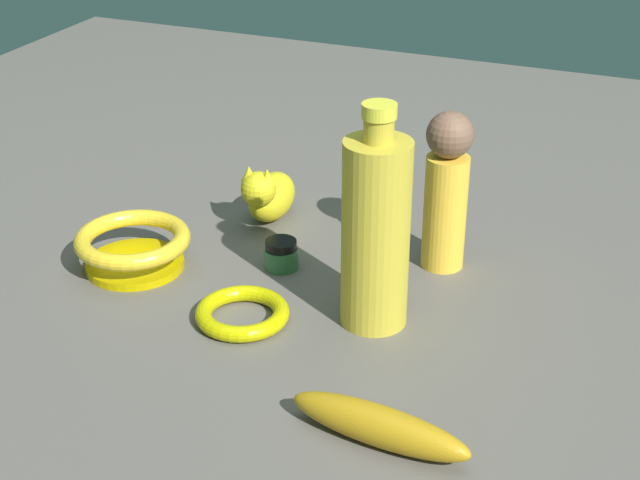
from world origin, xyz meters
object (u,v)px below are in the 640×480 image
(bottle_tall, at_px, (376,231))
(person_figure_adult, at_px, (446,189))
(bowl, at_px, (133,246))
(nail_polish_jar, at_px, (281,254))
(cat_figurine, at_px, (269,194))
(banana, at_px, (379,426))
(bangle, at_px, (242,313))

(bottle_tall, bearing_deg, person_figure_adult, 167.47)
(bowl, xyz_separation_m, nail_polish_jar, (-0.07, 0.17, -0.01))
(cat_figurine, bearing_deg, banana, 37.39)
(bangle, relative_size, person_figure_adult, 0.53)
(cat_figurine, height_order, bowl, cat_figurine)
(bangle, xyz_separation_m, person_figure_adult, (-0.22, 0.17, 0.09))
(cat_figurine, bearing_deg, person_figure_adult, 83.26)
(cat_figurine, distance_m, bowl, 0.21)
(person_figure_adult, bearing_deg, bottle_tall, -12.53)
(bottle_tall, bearing_deg, bowl, -90.32)
(cat_figurine, height_order, bangle, cat_figurine)
(cat_figurine, bearing_deg, bowl, -27.94)
(bangle, distance_m, person_figure_adult, 0.29)
(person_figure_adult, distance_m, nail_polish_jar, 0.22)
(bangle, distance_m, bowl, 0.19)
(banana, bearing_deg, bangle, 152.12)
(bangle, height_order, person_figure_adult, person_figure_adult)
(nail_polish_jar, bearing_deg, banana, 39.53)
(cat_figurine, distance_m, person_figure_adult, 0.26)
(banana, relative_size, nail_polish_jar, 4.27)
(bangle, bearing_deg, bowl, -108.26)
(cat_figurine, xyz_separation_m, nail_polish_jar, (0.11, 0.07, -0.02))
(bangle, relative_size, bowl, 0.75)
(bangle, distance_m, bottle_tall, 0.18)
(bangle, relative_size, banana, 0.59)
(bowl, height_order, nail_polish_jar, bowl)
(cat_figurine, height_order, nail_polish_jar, cat_figurine)
(bangle, xyz_separation_m, nail_polish_jar, (-0.13, -0.01, 0.01))
(bangle, relative_size, bottle_tall, 0.42)
(cat_figurine, relative_size, person_figure_adult, 0.64)
(nail_polish_jar, bearing_deg, person_figure_adult, 114.76)
(cat_figurine, xyz_separation_m, bottle_tall, (0.19, 0.22, 0.07))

